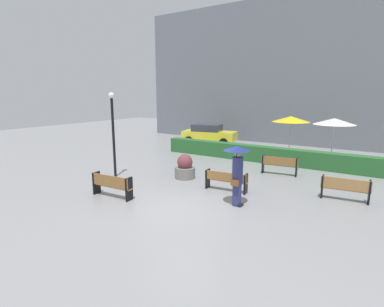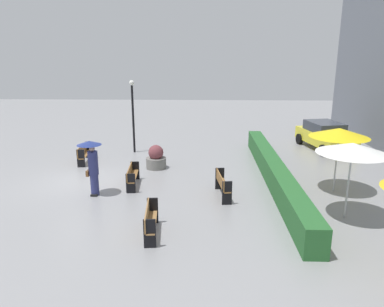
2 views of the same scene
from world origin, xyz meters
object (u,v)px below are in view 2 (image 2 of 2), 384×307
(patio_umbrella_yellow, at_px, (339,133))
(parked_car, at_px, (325,135))
(bench_mid_center, at_px, (132,175))
(planter_pot, at_px, (156,158))
(lamp_post, at_px, (133,109))
(patio_umbrella_white, at_px, (352,148))
(bench_far_right, at_px, (150,219))
(pedestrian_with_umbrella, at_px, (92,161))
(bench_back_row, at_px, (222,183))
(bench_near_left, at_px, (84,153))

(patio_umbrella_yellow, height_order, parked_car, patio_umbrella_yellow)
(bench_mid_center, height_order, patio_umbrella_yellow, patio_umbrella_yellow)
(planter_pot, distance_m, lamp_post, 3.92)
(parked_car, bearing_deg, patio_umbrella_white, -13.44)
(patio_umbrella_white, bearing_deg, bench_far_right, -77.31)
(bench_mid_center, relative_size, patio_umbrella_white, 0.70)
(pedestrian_with_umbrella, height_order, lamp_post, lamp_post)
(patio_umbrella_yellow, bearing_deg, bench_mid_center, -91.93)
(bench_back_row, bearing_deg, patio_umbrella_yellow, 99.83)
(pedestrian_with_umbrella, height_order, parked_car, pedestrian_with_umbrella)
(bench_mid_center, bearing_deg, patio_umbrella_yellow, 88.07)
(planter_pot, relative_size, patio_umbrella_yellow, 0.45)
(bench_near_left, xyz_separation_m, planter_pot, (0.84, 3.79, -0.03))
(lamp_post, height_order, parked_car, lamp_post)
(bench_near_left, xyz_separation_m, bench_back_row, (4.41, 6.83, 0.02))
(bench_far_right, bearing_deg, bench_near_left, -149.41)
(bench_far_right, height_order, bench_back_row, bench_back_row)
(pedestrian_with_umbrella, height_order, planter_pot, pedestrian_with_umbrella)
(bench_far_right, distance_m, patio_umbrella_yellow, 8.17)
(bench_near_left, relative_size, lamp_post, 0.46)
(planter_pot, height_order, patio_umbrella_yellow, patio_umbrella_yellow)
(bench_near_left, bearing_deg, bench_mid_center, 42.90)
(pedestrian_with_umbrella, bearing_deg, bench_far_right, 40.18)
(bench_mid_center, bearing_deg, patio_umbrella_white, 70.13)
(bench_near_left, relative_size, patio_umbrella_yellow, 0.71)
(bench_back_row, distance_m, pedestrian_with_umbrella, 5.09)
(bench_back_row, bearing_deg, bench_mid_center, -106.00)
(lamp_post, distance_m, patio_umbrella_white, 12.04)
(pedestrian_with_umbrella, distance_m, patio_umbrella_yellow, 9.65)
(bench_mid_center, bearing_deg, bench_far_right, 18.03)
(lamp_post, bearing_deg, patio_umbrella_white, 46.47)
(bench_mid_center, xyz_separation_m, patio_umbrella_yellow, (0.28, 8.27, 1.92))
(bench_back_row, bearing_deg, bench_far_right, -36.21)
(planter_pot, xyz_separation_m, parked_car, (-4.08, 9.35, 0.32))
(bench_mid_center, distance_m, lamp_post, 5.90)
(bench_near_left, xyz_separation_m, patio_umbrella_white, (6.16, 10.89, 1.90))
(bench_mid_center, relative_size, bench_near_left, 1.00)
(bench_mid_center, height_order, lamp_post, lamp_post)
(bench_far_right, height_order, lamp_post, lamp_post)
(bench_back_row, bearing_deg, patio_umbrella_white, 66.75)
(bench_far_right, bearing_deg, bench_mid_center, -161.97)
(bench_back_row, relative_size, patio_umbrella_yellow, 0.68)
(bench_mid_center, xyz_separation_m, parked_car, (-6.59, 10.03, 0.33))
(bench_near_left, relative_size, bench_far_right, 1.07)
(bench_back_row, distance_m, lamp_post, 8.26)
(bench_far_right, distance_m, pedestrian_with_umbrella, 4.25)
(pedestrian_with_umbrella, bearing_deg, bench_near_left, -157.75)
(bench_far_right, distance_m, parked_car, 13.87)
(pedestrian_with_umbrella, bearing_deg, lamp_post, 176.90)
(bench_back_row, height_order, lamp_post, lamp_post)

